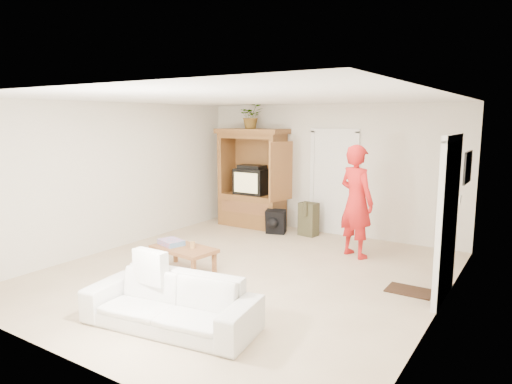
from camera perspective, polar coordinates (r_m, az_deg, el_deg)
floor at (r=7.02m, az=-1.44°, el=-10.11°), size 6.00×6.00×0.00m
ceiling at (r=6.63m, az=-1.54°, el=11.62°), size 6.00×6.00×0.00m
wall_back at (r=9.31m, az=8.95°, el=2.81°), size 5.50×0.00×5.50m
wall_front at (r=4.59m, az=-23.13°, el=-4.41°), size 5.50×0.00×5.50m
wall_left at (r=8.54m, az=-16.95°, el=1.95°), size 0.00×6.00×6.00m
wall_right at (r=5.65m, az=22.25°, el=-1.89°), size 0.00×6.00×6.00m
armoire at (r=9.81m, az=-0.36°, el=0.94°), size 1.82×1.14×2.10m
door_back at (r=9.26m, az=9.68°, el=1.01°), size 0.85×0.05×2.04m
doorway_right at (r=6.29m, az=22.89°, el=-3.46°), size 0.05×0.90×2.04m
framed_picture at (r=7.48m, az=24.95°, el=2.82°), size 0.03×0.60×0.48m
doormat at (r=6.65m, az=18.66°, el=-11.62°), size 0.60×0.40×0.02m
plant at (r=9.70m, az=-0.59°, el=9.48°), size 0.63×0.63×0.53m
man at (r=7.81m, az=12.42°, el=-1.14°), size 0.82×0.70×1.89m
sofa at (r=5.33m, az=-10.63°, el=-13.38°), size 2.07×1.06×0.58m
coffee_table at (r=7.10m, az=-9.01°, el=-7.21°), size 1.06×0.66×0.38m
towel at (r=7.24m, az=-10.56°, el=-6.20°), size 0.44×0.37×0.08m
candle at (r=7.02m, az=-7.94°, el=-6.54°), size 0.08×0.08×0.10m
backpack_black at (r=9.26m, az=2.49°, el=-3.78°), size 0.44×0.33×0.48m
backpack_olive at (r=9.16m, az=6.58°, el=-3.39°), size 0.38×0.30×0.66m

